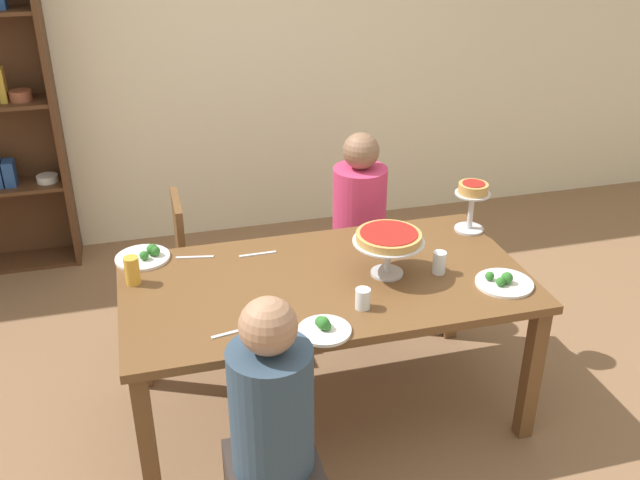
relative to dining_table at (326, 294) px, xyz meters
The scene contains 18 objects.
ground_plane 0.66m from the dining_table, ahead, with size 12.00×12.00×0.00m, color #846042.
rear_partition 2.32m from the dining_table, 90.00° to the left, with size 8.00×0.12×2.80m, color beige.
dining_table is the anchor object (origin of this frame).
diner_near_left 0.88m from the dining_table, 118.28° to the right, with size 0.34×0.34×1.15m.
diner_far_right 0.87m from the dining_table, 61.82° to the left, with size 0.34×0.34×1.15m.
chair_far_left 0.93m from the dining_table, 121.85° to the left, with size 0.40×0.40×0.87m.
deep_dish_pizza_stand 0.38m from the dining_table, ahead, with size 0.33×0.33×0.21m.
personal_pizza_stand 0.94m from the dining_table, 19.11° to the left, with size 0.18×0.18×0.26m.
salad_plate_near_diner 0.89m from the dining_table, 152.33° to the left, with size 0.26×0.26×0.07m.
salad_plate_far_diner 0.43m from the dining_table, 106.47° to the right, with size 0.22×0.22×0.07m.
salad_plate_spare 0.80m from the dining_table, 18.73° to the right, with size 0.26×0.26×0.07m.
beer_glass_amber_tall 0.87m from the dining_table, 167.35° to the left, with size 0.07×0.07×0.13m, color gold.
water_glass_clear_near 0.54m from the dining_table, ahead, with size 0.06×0.06×0.11m, color white.
water_glass_clear_far 0.31m from the dining_table, 72.41° to the right, with size 0.06×0.06×0.09m, color white.
cutlery_fork_near 0.57m from the dining_table, 40.88° to the left, with size 0.18×0.02×0.01m, color silver.
cutlery_knife_near 0.66m from the dining_table, 146.78° to the left, with size 0.18×0.02×0.01m, color silver.
cutlery_fork_far 0.57m from the dining_table, 146.40° to the right, with size 0.18×0.02×0.01m, color silver.
cutlery_knife_far 0.41m from the dining_table, 129.09° to the left, with size 0.18×0.02×0.01m, color silver.
Camera 1 is at (-0.75, -2.69, 2.37)m, focal length 39.99 mm.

